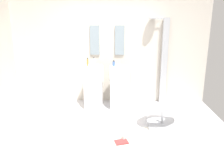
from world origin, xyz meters
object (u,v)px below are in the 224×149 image
object	(u,v)px
lounge_chair	(163,109)
pedestal_sink_right	(119,86)
soap_bottle_blue	(114,64)
coffee_mug	(124,137)
soap_bottle_amber	(88,62)
pedestal_sink_left	(94,85)
shower_column	(164,60)
magazine_red	(122,142)
soap_bottle_clear	(94,61)

from	to	relation	value
lounge_chair	pedestal_sink_right	bearing A→B (deg)	132.94
pedestal_sink_right	soap_bottle_blue	bearing A→B (deg)	169.99
coffee_mug	soap_bottle_blue	xyz separation A→B (m)	(-0.21, 1.45, 0.99)
soap_bottle_amber	lounge_chair	bearing A→B (deg)	-30.42
lounge_chair	soap_bottle_amber	xyz separation A→B (m)	(-1.55, 0.91, 0.72)
pedestal_sink_left	coffee_mug	xyz separation A→B (m)	(0.67, -1.43, -0.47)
pedestal_sink_left	lounge_chair	xyz separation A→B (m)	(1.42, -0.89, -0.18)
pedestal_sink_left	pedestal_sink_right	distance (m)	0.59
pedestal_sink_left	soap_bottle_amber	size ratio (longest dim) A/B	5.82
shower_column	magazine_red	size ratio (longest dim) A/B	9.54
soap_bottle_clear	soap_bottle_amber	world-z (taller)	soap_bottle_amber
pedestal_sink_right	magazine_red	world-z (taller)	pedestal_sink_right
pedestal_sink_left	soap_bottle_blue	size ratio (longest dim) A/B	8.58
pedestal_sink_right	soap_bottle_blue	distance (m)	0.53
soap_bottle_blue	pedestal_sink_right	bearing A→B (deg)	-10.01
pedestal_sink_right	magazine_red	xyz separation A→B (m)	(0.04, -1.52, -0.50)
magazine_red	soap_bottle_blue	distance (m)	1.86
pedestal_sink_left	coffee_mug	size ratio (longest dim) A/B	12.89
soap_bottle_clear	soap_bottle_blue	world-z (taller)	soap_bottle_clear
pedestal_sink_left	soap_bottle_blue	world-z (taller)	soap_bottle_blue
lounge_chair	soap_bottle_clear	world-z (taller)	soap_bottle_clear
coffee_mug	soap_bottle_clear	xyz separation A→B (m)	(-0.67, 1.58, 1.01)
magazine_red	soap_bottle_clear	bearing A→B (deg)	94.13
shower_column	soap_bottle_blue	xyz separation A→B (m)	(-1.18, -0.33, -0.04)
shower_column	soap_bottle_amber	size ratio (longest dim) A/B	11.03
pedestal_sink_left	pedestal_sink_right	bearing A→B (deg)	0.00
soap_bottle_clear	shower_column	bearing A→B (deg)	6.69
soap_bottle_clear	coffee_mug	bearing A→B (deg)	-66.98
shower_column	soap_bottle_blue	size ratio (longest dim) A/B	16.25
lounge_chair	coffee_mug	bearing A→B (deg)	-144.58
pedestal_sink_right	shower_column	distance (m)	1.24
lounge_chair	coffee_mug	xyz separation A→B (m)	(-0.75, -0.54, -0.30)
pedestal_sink_left	pedestal_sink_right	world-z (taller)	same
coffee_mug	pedestal_sink_right	bearing A→B (deg)	93.04
pedestal_sink_right	soap_bottle_clear	size ratio (longest dim) A/B	6.18
pedestal_sink_right	magazine_red	size ratio (longest dim) A/B	5.04
shower_column	coffee_mug	xyz separation A→B (m)	(-0.98, -1.78, -1.03)
coffee_mug	pedestal_sink_left	bearing A→B (deg)	115.18
lounge_chair	soap_bottle_clear	xyz separation A→B (m)	(-1.42, 1.05, 0.71)
shower_column	soap_bottle_clear	distance (m)	1.66
pedestal_sink_right	lounge_chair	xyz separation A→B (m)	(0.83, -0.89, -0.18)
lounge_chair	magazine_red	bearing A→B (deg)	-141.12
pedestal_sink_right	lounge_chair	distance (m)	1.23
pedestal_sink_left	soap_bottle_amber	distance (m)	0.56
soap_bottle_amber	soap_bottle_blue	bearing A→B (deg)	0.36
magazine_red	coffee_mug	world-z (taller)	coffee_mug
lounge_chair	soap_bottle_amber	bearing A→B (deg)	149.58
soap_bottle_clear	soap_bottle_blue	size ratio (longest dim) A/B	1.39
soap_bottle_amber	shower_column	bearing A→B (deg)	10.60
soap_bottle_amber	pedestal_sink_right	bearing A→B (deg)	-1.53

